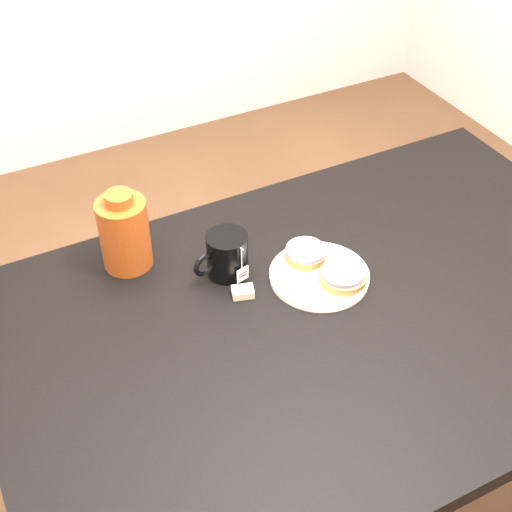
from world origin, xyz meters
name	(u,v)px	position (x,y,z in m)	size (l,w,h in m)	color
ground_plane	(316,503)	(0.00, 0.00, 0.00)	(4.00, 4.00, 0.00)	brown
table	(334,337)	(0.00, 0.00, 0.67)	(1.40, 0.90, 0.75)	black
plate	(319,275)	(0.02, 0.10, 0.76)	(0.21, 0.21, 0.02)	white
bagel_back	(305,253)	(0.02, 0.16, 0.77)	(0.12, 0.12, 0.03)	brown
bagel_front	(343,276)	(0.05, 0.06, 0.77)	(0.14, 0.14, 0.03)	brown
mug	(226,255)	(-0.15, 0.20, 0.80)	(0.14, 0.11, 0.10)	black
teabag_pouch	(243,292)	(-0.15, 0.12, 0.76)	(0.04, 0.03, 0.02)	#C6B793
bagel_package	(124,233)	(-0.33, 0.33, 0.83)	(0.12, 0.12, 0.19)	#64250D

